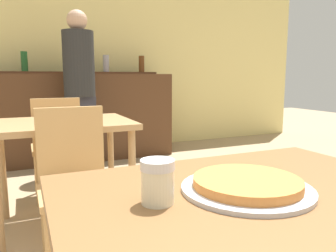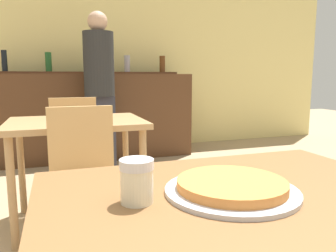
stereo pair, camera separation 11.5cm
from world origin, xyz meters
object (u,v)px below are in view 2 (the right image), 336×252
chair_far_side_front (84,173)px  person_standing (99,85)px  chair_far_side_back (74,140)px  cheese_shaker (137,181)px  pizza_tray (231,187)px

chair_far_side_front → person_standing: person_standing is taller
chair_far_side_back → person_standing: size_ratio=0.50×
chair_far_side_back → person_standing: person_standing is taller
chair_far_side_front → cheese_shaker: size_ratio=8.42×
pizza_tray → chair_far_side_front: bearing=104.0°
pizza_tray → chair_far_side_back: bearing=97.4°
person_standing → chair_far_side_front: bearing=-100.3°
pizza_tray → cheese_shaker: cheese_shaker is taller
cheese_shaker → pizza_tray: bearing=-4.2°
chair_far_side_front → chair_far_side_back: (0.00, 1.06, 0.00)m
chair_far_side_front → person_standing: bearing=79.7°
chair_far_side_back → person_standing: bearing=-112.2°
chair_far_side_back → chair_far_side_front: bearing=90.0°
pizza_tray → person_standing: 3.07m
chair_far_side_back → pizza_tray: bearing=97.4°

